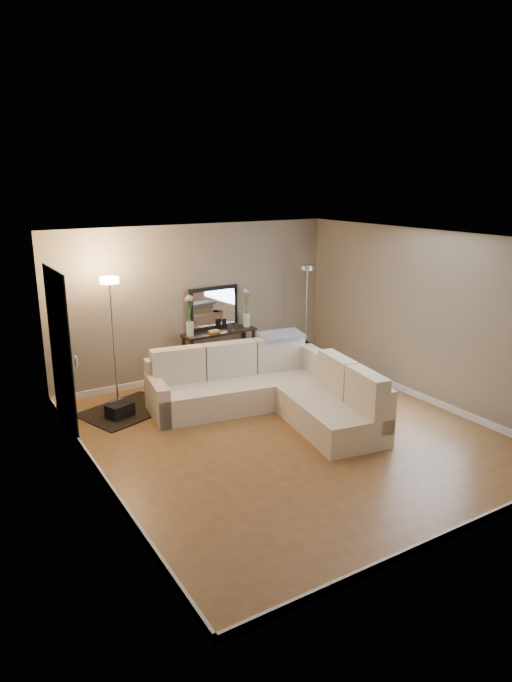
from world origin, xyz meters
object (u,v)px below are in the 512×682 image
console_table (216,352)px  floor_lamp_unlit (307,296)px  floor_lamp_lit (112,316)px  sectional_sofa (270,389)px

console_table → floor_lamp_unlit: floor_lamp_unlit is taller
floor_lamp_lit → floor_lamp_unlit: 3.51m
floor_lamp_lit → floor_lamp_unlit: size_ratio=1.04×
console_table → floor_lamp_lit: bearing=-171.4°
sectional_sofa → floor_lamp_unlit: size_ratio=1.58×
floor_lamp_lit → floor_lamp_unlit: bearing=-0.2°
console_table → floor_lamp_lit: size_ratio=0.69×
floor_lamp_lit → floor_lamp_unlit: floor_lamp_lit is taller
console_table → floor_lamp_unlit: size_ratio=0.72×
sectional_sofa → console_table: (0.01, 1.77, 0.11)m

